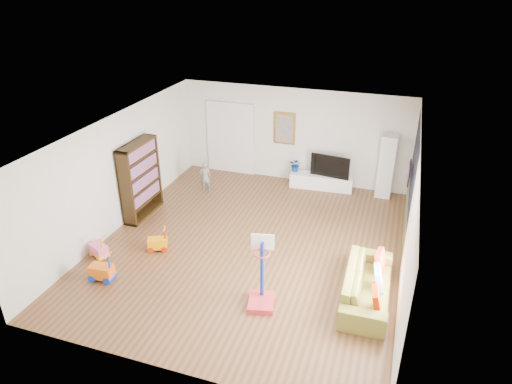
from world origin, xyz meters
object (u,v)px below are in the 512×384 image
(media_console, at_px, (321,181))
(basketball_hoop, at_px, (261,274))
(bookshelf, at_px, (141,180))
(sofa, at_px, (367,285))

(media_console, bearing_deg, basketball_hoop, -94.77)
(media_console, bearing_deg, bookshelf, -147.50)
(sofa, bearing_deg, media_console, 20.27)
(bookshelf, relative_size, sofa, 0.90)
(bookshelf, relative_size, basketball_hoop, 1.37)
(media_console, distance_m, basketball_hoop, 5.29)
(bookshelf, distance_m, basketball_hoop, 4.54)
(basketball_hoop, bearing_deg, bookshelf, 136.04)
(bookshelf, xyz_separation_m, basketball_hoop, (3.87, -2.36, -0.26))
(media_console, height_order, bookshelf, bookshelf)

